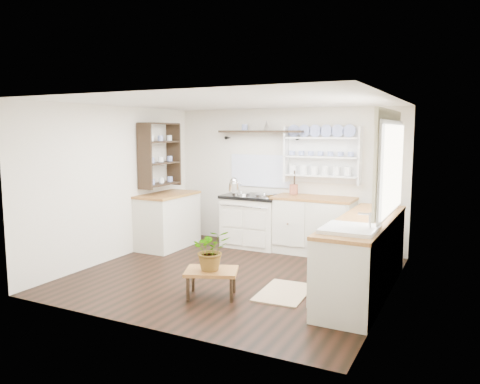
% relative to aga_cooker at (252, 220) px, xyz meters
% --- Properties ---
extents(floor, '(4.00, 3.80, 0.01)m').
position_rel_aga_cooker_xyz_m(floor, '(0.46, -1.57, -0.44)').
color(floor, black).
rests_on(floor, ground).
extents(wall_back, '(4.00, 0.02, 2.30)m').
position_rel_aga_cooker_xyz_m(wall_back, '(0.46, 0.33, 0.71)').
color(wall_back, beige).
rests_on(wall_back, ground).
extents(wall_right, '(0.02, 3.80, 2.30)m').
position_rel_aga_cooker_xyz_m(wall_right, '(2.46, -1.57, 0.71)').
color(wall_right, beige).
rests_on(wall_right, ground).
extents(wall_left, '(0.02, 3.80, 2.30)m').
position_rel_aga_cooker_xyz_m(wall_left, '(-1.54, -1.57, 0.71)').
color(wall_left, beige).
rests_on(wall_left, ground).
extents(ceiling, '(4.00, 3.80, 0.01)m').
position_rel_aga_cooker_xyz_m(ceiling, '(0.46, -1.57, 1.86)').
color(ceiling, white).
rests_on(ceiling, wall_back).
extents(window, '(0.08, 1.55, 1.22)m').
position_rel_aga_cooker_xyz_m(window, '(2.41, -1.42, 1.12)').
color(window, white).
rests_on(window, wall_right).
extents(aga_cooker, '(0.97, 0.68, 0.90)m').
position_rel_aga_cooker_xyz_m(aga_cooker, '(0.00, 0.00, 0.00)').
color(aga_cooker, beige).
rests_on(aga_cooker, floor).
extents(back_cabinets, '(1.27, 0.63, 0.90)m').
position_rel_aga_cooker_xyz_m(back_cabinets, '(1.06, 0.03, 0.02)').
color(back_cabinets, beige).
rests_on(back_cabinets, floor).
extents(right_cabinets, '(0.62, 2.43, 0.90)m').
position_rel_aga_cooker_xyz_m(right_cabinets, '(2.16, -1.47, 0.02)').
color(right_cabinets, beige).
rests_on(right_cabinets, floor).
extents(belfast_sink, '(0.55, 0.60, 0.45)m').
position_rel_aga_cooker_xyz_m(belfast_sink, '(2.16, -2.22, 0.36)').
color(belfast_sink, white).
rests_on(belfast_sink, right_cabinets).
extents(left_cabinets, '(0.62, 1.13, 0.90)m').
position_rel_aga_cooker_xyz_m(left_cabinets, '(-1.24, -0.67, 0.02)').
color(left_cabinets, beige).
rests_on(left_cabinets, floor).
extents(plate_rack, '(1.20, 0.22, 0.90)m').
position_rel_aga_cooker_xyz_m(plate_rack, '(1.11, 0.29, 1.11)').
color(plate_rack, white).
rests_on(plate_rack, wall_back).
extents(high_shelf, '(1.50, 0.29, 0.16)m').
position_rel_aga_cooker_xyz_m(high_shelf, '(0.06, 0.21, 1.47)').
color(high_shelf, black).
rests_on(high_shelf, wall_back).
extents(left_shelving, '(0.28, 0.80, 1.05)m').
position_rel_aga_cooker_xyz_m(left_shelving, '(-1.38, -0.67, 1.11)').
color(left_shelving, black).
rests_on(left_shelving, wall_left).
extents(kettle, '(0.18, 0.18, 0.23)m').
position_rel_aga_cooker_xyz_m(kettle, '(-0.28, -0.12, 0.60)').
color(kettle, silver).
rests_on(kettle, aga_cooker).
extents(utensil_crock, '(0.14, 0.14, 0.16)m').
position_rel_aga_cooker_xyz_m(utensil_crock, '(0.69, 0.11, 0.55)').
color(utensil_crock, brown).
rests_on(utensil_crock, back_cabinets).
extents(center_table, '(0.71, 0.62, 0.32)m').
position_rel_aga_cooker_xyz_m(center_table, '(0.61, -2.42, -0.16)').
color(center_table, brown).
rests_on(center_table, floor).
extents(potted_plant, '(0.57, 0.57, 0.48)m').
position_rel_aga_cooker_xyz_m(potted_plant, '(0.61, -2.42, 0.12)').
color(potted_plant, '#3F7233').
rests_on(potted_plant, center_table).
extents(floor_rug, '(0.59, 0.88, 0.02)m').
position_rel_aga_cooker_xyz_m(floor_rug, '(1.32, -1.92, -0.43)').
color(floor_rug, '#9A8159').
rests_on(floor_rug, floor).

